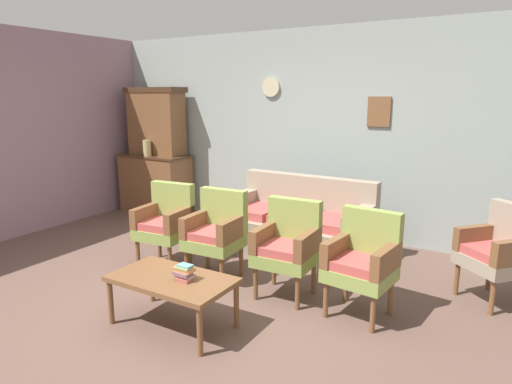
{
  "coord_description": "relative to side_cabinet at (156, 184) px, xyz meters",
  "views": [
    {
      "loc": [
        2.43,
        -2.91,
        1.86
      ],
      "look_at": [
        0.08,
        1.04,
        0.85
      ],
      "focal_mm": 31.36,
      "sensor_mm": 36.0,
      "label": 1
    }
  ],
  "objects": [
    {
      "name": "cabinet_upper_hutch",
      "position": [
        0.0,
        0.08,
        0.98
      ],
      "size": [
        0.99,
        0.38,
        1.03
      ],
      "color": "brown",
      "rests_on": "side_cabinet"
    },
    {
      "name": "side_cabinet",
      "position": [
        0.0,
        0.0,
        0.0
      ],
      "size": [
        1.16,
        0.55,
        0.93
      ],
      "color": "brown",
      "rests_on": "ground"
    },
    {
      "name": "floral_couch",
      "position": [
        2.77,
        -0.56,
        -0.14
      ],
      "size": [
        1.73,
        0.84,
        0.9
      ],
      "color": "gray",
      "rests_on": "ground"
    },
    {
      "name": "armchair_row_middle",
      "position": [
        3.16,
        -1.62,
        0.03
      ],
      "size": [
        0.54,
        0.51,
        0.9
      ],
      "color": "#849947",
      "rests_on": "ground"
    },
    {
      "name": "wall_back_with_decor",
      "position": [
        2.5,
        0.38,
        0.89
      ],
      "size": [
        6.4,
        0.09,
        2.7
      ],
      "color": "#939E99",
      "rests_on": "ground"
    },
    {
      "name": "armchair_by_doorway",
      "position": [
        1.66,
        -1.61,
        0.03
      ],
      "size": [
        0.57,
        0.54,
        0.9
      ],
      "color": "#849947",
      "rests_on": "ground"
    },
    {
      "name": "wingback_chair_by_fireplace",
      "position": [
        4.86,
        -0.77,
        0.03
      ],
      "size": [
        0.71,
        0.71,
        0.9
      ],
      "color": "gray",
      "rests_on": "ground"
    },
    {
      "name": "vase_on_cabinet",
      "position": [
        0.03,
        -0.18,
        0.59
      ],
      "size": [
        0.12,
        0.12,
        0.25
      ],
      "primitive_type": "cylinder",
      "color": "tan",
      "rests_on": "side_cabinet"
    },
    {
      "name": "armchair_near_cabinet",
      "position": [
        3.88,
        -1.64,
        0.03
      ],
      "size": [
        0.57,
        0.55,
        0.9
      ],
      "color": "#849947",
      "rests_on": "ground"
    },
    {
      "name": "armchair_near_couch_end",
      "position": [
        2.34,
        -1.61,
        0.03
      ],
      "size": [
        0.55,
        0.52,
        0.9
      ],
      "color": "#849947",
      "rests_on": "ground"
    },
    {
      "name": "ground_plane",
      "position": [
        2.5,
        -2.25,
        -0.47
      ],
      "size": [
        7.68,
        7.68,
        0.0
      ],
      "primitive_type": "plane",
      "color": "brown"
    },
    {
      "name": "coffee_table",
      "position": [
        2.63,
        -2.62,
        -0.09
      ],
      "size": [
        1.0,
        0.56,
        0.42
      ],
      "color": "brown",
      "rests_on": "ground"
    },
    {
      "name": "book_stack_on_table",
      "position": [
        2.75,
        -2.61,
        0.02
      ],
      "size": [
        0.16,
        0.11,
        0.13
      ],
      "color": "#B1594F",
      "rests_on": "coffee_table"
    }
  ]
}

